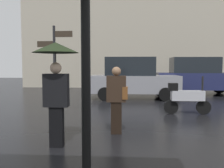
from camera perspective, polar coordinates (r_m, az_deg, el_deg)
name	(u,v)px	position (r m, az deg, el deg)	size (l,w,h in m)	color
pedestrian_with_umbrella	(56,69)	(4.74, -12.97, 3.38)	(0.87, 0.87, 2.00)	black
pedestrian_with_bag	(117,96)	(5.59, 1.20, -2.81)	(0.48, 0.24, 1.54)	black
parked_scooter	(186,97)	(8.25, 16.86, -2.94)	(1.50, 0.32, 1.23)	black
parked_car_left	(133,78)	(11.81, 4.89, 1.37)	(4.19, 1.94, 1.98)	gray
parked_car_right	(197,76)	(14.04, 19.16, 1.72)	(4.42, 1.83, 2.03)	#1E234C
street_signpost	(55,62)	(7.67, -13.23, 5.07)	(1.08, 0.08, 2.77)	black
building_block	(126,7)	(19.43, 3.32, 17.45)	(15.26, 2.64, 12.06)	#B2A893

